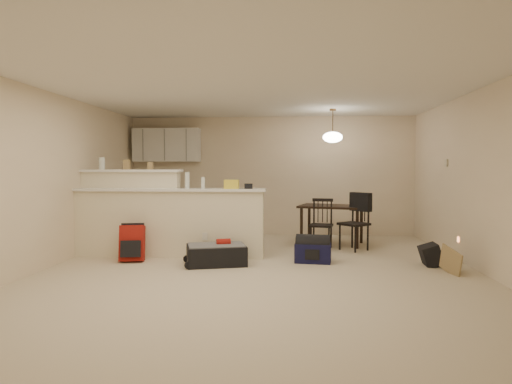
# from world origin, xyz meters

# --- Properties ---
(room) EXTENTS (7.00, 7.02, 2.50)m
(room) POSITION_xyz_m (0.00, 0.00, 1.25)
(room) COLOR beige
(room) RESTS_ON ground
(breakfast_bar) EXTENTS (3.08, 0.58, 1.39)m
(breakfast_bar) POSITION_xyz_m (-1.76, 0.98, 0.61)
(breakfast_bar) COLOR beige
(breakfast_bar) RESTS_ON ground
(upper_cabinets) EXTENTS (1.40, 0.34, 0.70)m
(upper_cabinets) POSITION_xyz_m (-2.20, 3.32, 1.90)
(upper_cabinets) COLOR white
(upper_cabinets) RESTS_ON room
(kitchen_counter) EXTENTS (1.80, 0.60, 0.90)m
(kitchen_counter) POSITION_xyz_m (-2.00, 3.19, 0.45)
(kitchen_counter) COLOR white
(kitchen_counter) RESTS_ON ground
(thermostat) EXTENTS (0.02, 0.12, 0.12)m
(thermostat) POSITION_xyz_m (2.98, 1.55, 1.50)
(thermostat) COLOR beige
(thermostat) RESTS_ON room
(jar) EXTENTS (0.10, 0.10, 0.20)m
(jar) POSITION_xyz_m (-2.69, 1.12, 1.49)
(jar) COLOR silver
(jar) RESTS_ON breakfast_bar
(cereal_box) EXTENTS (0.10, 0.07, 0.16)m
(cereal_box) POSITION_xyz_m (-2.27, 1.12, 1.47)
(cereal_box) COLOR #9E8251
(cereal_box) RESTS_ON breakfast_bar
(small_box) EXTENTS (0.08, 0.06, 0.12)m
(small_box) POSITION_xyz_m (-1.87, 1.12, 1.45)
(small_box) COLOR #9E8251
(small_box) RESTS_ON breakfast_bar
(bottle_a) EXTENTS (0.07, 0.07, 0.26)m
(bottle_a) POSITION_xyz_m (-1.21, 0.90, 1.22)
(bottle_a) COLOR silver
(bottle_a) RESTS_ON breakfast_bar
(bottle_b) EXTENTS (0.06, 0.06, 0.18)m
(bottle_b) POSITION_xyz_m (-0.95, 0.90, 1.18)
(bottle_b) COLOR silver
(bottle_b) RESTS_ON breakfast_bar
(bag_lump) EXTENTS (0.22, 0.18, 0.14)m
(bag_lump) POSITION_xyz_m (-0.50, 0.90, 1.16)
(bag_lump) COLOR #9E8251
(bag_lump) RESTS_ON breakfast_bar
(pouch) EXTENTS (0.12, 0.10, 0.08)m
(pouch) POSITION_xyz_m (-0.23, 0.90, 1.13)
(pouch) COLOR #9E8251
(pouch) RESTS_ON breakfast_bar
(dining_table) EXTENTS (1.32, 1.05, 0.72)m
(dining_table) POSITION_xyz_m (1.19, 2.29, 0.64)
(dining_table) COLOR black
(dining_table) RESTS_ON ground
(pendant_lamp) EXTENTS (0.36, 0.36, 0.62)m
(pendant_lamp) POSITION_xyz_m (1.19, 2.29, 1.99)
(pendant_lamp) COLOR brown
(pendant_lamp) RESTS_ON room
(dining_chair_near) EXTENTS (0.45, 0.44, 0.87)m
(dining_chair_near) POSITION_xyz_m (0.96, 1.81, 0.44)
(dining_chair_near) COLOR black
(dining_chair_near) RESTS_ON ground
(dining_chair_far) EXTENTS (0.58, 0.59, 0.97)m
(dining_chair_far) POSITION_xyz_m (1.51, 1.69, 0.48)
(dining_chair_far) COLOR black
(dining_chair_far) RESTS_ON ground
(suitcase) EXTENTS (0.96, 0.75, 0.28)m
(suitcase) POSITION_xyz_m (-0.65, 0.34, 0.14)
(suitcase) COLOR black
(suitcase) RESTS_ON ground
(red_backpack) EXTENTS (0.40, 0.29, 0.54)m
(red_backpack) POSITION_xyz_m (-1.97, 0.50, 0.27)
(red_backpack) COLOR maroon
(red_backpack) RESTS_ON ground
(navy_duffel) EXTENTS (0.56, 0.35, 0.29)m
(navy_duffel) POSITION_xyz_m (0.76, 0.61, 0.14)
(navy_duffel) COLOR #111237
(navy_duffel) RESTS_ON ground
(black_daypack) EXTENTS (0.26, 0.35, 0.30)m
(black_daypack) POSITION_xyz_m (2.45, 0.51, 0.15)
(black_daypack) COLOR black
(black_daypack) RESTS_ON ground
(cardboard_sheet) EXTENTS (0.13, 0.44, 0.34)m
(cardboard_sheet) POSITION_xyz_m (2.57, 0.02, 0.17)
(cardboard_sheet) COLOR #9E8251
(cardboard_sheet) RESTS_ON ground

